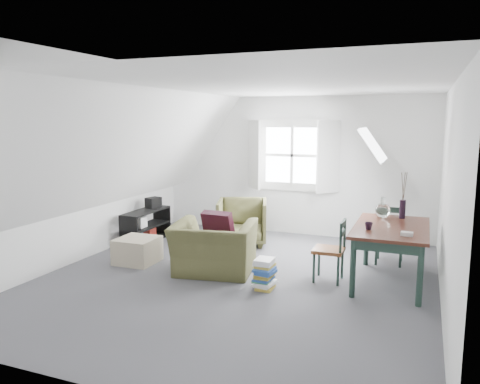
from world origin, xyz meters
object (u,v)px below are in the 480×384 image
at_px(ottoman, 137,250).
at_px(dining_chair_near, 331,249).
at_px(dining_chair_far, 390,233).
at_px(dining_table, 391,234).
at_px(media_shelf, 145,228).
at_px(magazine_stack, 265,274).
at_px(armchair_far, 242,243).
at_px(armchair_near, 214,273).

distance_m(ottoman, dining_chair_near, 2.83).
bearing_deg(dining_chair_far, dining_table, 82.13).
height_order(media_shelf, magazine_stack, media_shelf).
xyz_separation_m(ottoman, dining_chair_far, (3.46, 1.31, 0.27)).
bearing_deg(dining_chair_far, ottoman, 8.38).
relative_size(armchair_far, dining_chair_far, 0.96).
relative_size(dining_table, dining_chair_far, 1.72).
relative_size(armchair_near, media_shelf, 1.02).
height_order(armchair_far, dining_table, dining_table).
xyz_separation_m(dining_table, dining_chair_far, (-0.07, 0.85, -0.20)).
bearing_deg(armchair_near, ottoman, -10.35).
height_order(armchair_far, ottoman, armchair_far).
relative_size(ottoman, magazine_stack, 1.47).
bearing_deg(dining_chair_far, armchair_near, 18.32).
relative_size(dining_chair_far, magazine_stack, 2.32).
xyz_separation_m(armchair_far, ottoman, (-1.05, -1.56, 0.18)).
bearing_deg(dining_table, dining_chair_far, 92.47).
bearing_deg(ottoman, media_shelf, 117.67).
bearing_deg(media_shelf, dining_chair_far, 4.12).
relative_size(armchair_near, dining_chair_far, 1.23).
distance_m(armchair_near, dining_table, 2.41).
xyz_separation_m(armchair_near, media_shelf, (-1.80, 1.06, 0.25)).
relative_size(armchair_far, magazine_stack, 2.22).
distance_m(ottoman, magazine_stack, 2.12).
height_order(dining_chair_far, dining_chair_near, dining_chair_far).
xyz_separation_m(armchair_near, magazine_stack, (0.84, -0.32, 0.19)).
distance_m(armchair_far, media_shelf, 1.70).
bearing_deg(ottoman, armchair_near, -0.16).
relative_size(dining_chair_far, dining_chair_near, 1.07).
distance_m(ottoman, dining_table, 3.58).
xyz_separation_m(armchair_far, magazine_stack, (1.04, -1.89, 0.19)).
height_order(dining_chair_near, magazine_stack, dining_chair_near).
distance_m(dining_chair_far, dining_chair_near, 1.23).
bearing_deg(armchair_far, dining_chair_far, -24.68).
bearing_deg(armchair_far, ottoman, -142.36).
xyz_separation_m(dining_table, magazine_stack, (-1.43, -0.79, -0.46)).
relative_size(armchair_far, media_shelf, 0.79).
bearing_deg(armchair_near, dining_table, -178.72).
distance_m(dining_table, magazine_stack, 1.70).
height_order(dining_table, media_shelf, dining_table).
bearing_deg(dining_chair_far, media_shelf, -8.81).
height_order(ottoman, dining_table, dining_table).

